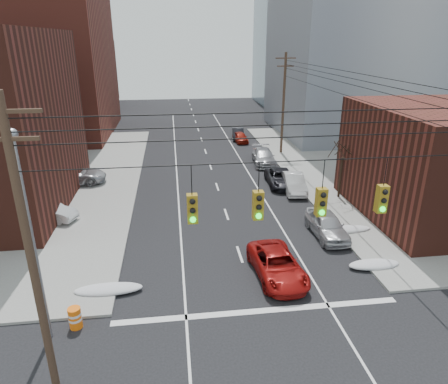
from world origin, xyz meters
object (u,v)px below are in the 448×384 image
object	(u,v)px
parked_car_c	(280,178)
parked_car_e	(240,137)
parked_car_a	(327,225)
construction_barrel	(75,318)
parked_car_b	(294,183)
lot_car_a	(49,212)
red_pickup	(277,265)
lot_car_b	(74,175)
parked_car_f	(238,134)
parked_car_d	(264,157)
lot_car_d	(20,177)

from	to	relation	value
parked_car_c	parked_car_e	size ratio (longest dim) A/B	1.33
parked_car_a	construction_barrel	distance (m)	16.34
parked_car_a	parked_car_b	bearing A→B (deg)	87.60
parked_car_b	parked_car_e	xyz separation A→B (m)	(-1.60, 17.88, -0.13)
parked_car_c	lot_car_a	size ratio (longest dim) A/B	1.25
red_pickup	lot_car_b	bearing A→B (deg)	126.50
parked_car_e	lot_car_b	world-z (taller)	lot_car_b
parked_car_e	parked_car_f	distance (m)	1.89
parked_car_c	parked_car_d	distance (m)	6.65
parked_car_a	parked_car_e	bearing A→B (deg)	92.30
parked_car_a	lot_car_b	xyz separation A→B (m)	(-18.81, 12.42, 0.13)
parked_car_d	lot_car_b	distance (m)	18.77
parked_car_f	lot_car_d	bearing A→B (deg)	-139.34
parked_car_a	parked_car_f	size ratio (longest dim) A/B	1.12
parked_car_c	lot_car_d	size ratio (longest dim) A/B	1.27
red_pickup	parked_car_d	distance (m)	21.34
parked_car_c	parked_car_d	xyz separation A→B (m)	(-0.03, 6.65, 0.09)
lot_car_d	parked_car_f	bearing A→B (deg)	-44.54
parked_car_d	lot_car_d	distance (m)	23.35
parked_car_b	lot_car_b	xyz separation A→B (m)	(-19.06, 4.10, 0.16)
parked_car_d	parked_car_e	bearing A→B (deg)	100.47
lot_car_d	parked_car_e	bearing A→B (deg)	-48.01
parked_car_c	parked_car_d	world-z (taller)	parked_car_d
red_pickup	construction_barrel	xyz separation A→B (m)	(-10.13, -2.90, -0.19)
parked_car_d	red_pickup	bearing A→B (deg)	-95.31
parked_car_d	parked_car_f	world-z (taller)	parked_car_d
red_pickup	parked_car_d	world-z (taller)	parked_car_d
parked_car_a	parked_car_e	world-z (taller)	parked_car_a
parked_car_d	parked_car_e	xyz separation A→B (m)	(-0.84, 9.58, -0.14)
parked_car_c	parked_car_e	bearing A→B (deg)	96.22
red_pickup	parked_car_b	distance (m)	13.54
parked_car_b	parked_car_f	distance (m)	19.83
parked_car_e	construction_barrel	bearing A→B (deg)	-115.78
parked_car_f	red_pickup	bearing A→B (deg)	-89.06
lot_car_a	lot_car_b	size ratio (longest dim) A/B	0.71
red_pickup	construction_barrel	distance (m)	10.54
lot_car_a	lot_car_b	world-z (taller)	lot_car_b
parked_car_f	construction_barrel	world-z (taller)	parked_car_f
parked_car_b	lot_car_b	world-z (taller)	lot_car_b
parked_car_c	parked_car_f	xyz separation A→B (m)	(-0.87, 18.12, -0.00)
parked_car_a	lot_car_b	distance (m)	22.54
lot_car_a	lot_car_d	size ratio (longest dim) A/B	1.01
red_pickup	lot_car_d	size ratio (longest dim) A/B	1.32
lot_car_d	parked_car_b	bearing A→B (deg)	-89.80
parked_car_b	lot_car_d	bearing A→B (deg)	175.46
parked_car_e	lot_car_b	size ratio (longest dim) A/B	0.66
parked_car_b	parked_car_e	world-z (taller)	parked_car_b
parked_car_d	lot_car_b	xyz separation A→B (m)	(-18.30, -4.20, 0.15)
parked_car_b	lot_car_a	xyz separation A→B (m)	(-19.11, -3.68, 0.04)
lot_car_a	construction_barrel	xyz separation A→B (m)	(4.21, -11.89, -0.27)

